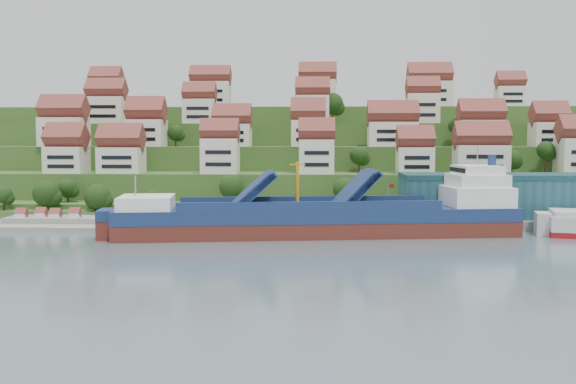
{
  "coord_description": "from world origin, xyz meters",
  "views": [
    {
      "loc": [
        2.18,
        -133.64,
        20.36
      ],
      "look_at": [
        -4.69,
        14.0,
        8.0
      ],
      "focal_mm": 40.0,
      "sensor_mm": 36.0,
      "label": 1
    }
  ],
  "objects": [
    {
      "name": "pebble_beach",
      "position": [
        -58.0,
        12.0,
        0.5
      ],
      "size": [
        45.0,
        20.0,
        1.0
      ],
      "primitive_type": "cube",
      "color": "gray",
      "rests_on": "ground"
    },
    {
      "name": "cargo_ship",
      "position": [
        4.52,
        0.14,
        3.49
      ],
      "size": [
        84.41,
        24.09,
        18.57
      ],
      "rotation": [
        0.0,
        0.0,
        0.14
      ],
      "color": "#5B231B",
      "rests_on": "ground"
    },
    {
      "name": "warehouse",
      "position": [
        52.0,
        17.0,
        7.2
      ],
      "size": [
        60.0,
        15.0,
        10.0
      ],
      "primitive_type": "cube",
      "color": "#214E5B",
      "rests_on": "quay"
    },
    {
      "name": "quay",
      "position": [
        20.0,
        15.0,
        1.1
      ],
      "size": [
        180.0,
        14.0,
        2.2
      ],
      "primitive_type": "cube",
      "color": "gray",
      "rests_on": "ground"
    },
    {
      "name": "ground",
      "position": [
        0.0,
        0.0,
        0.0
      ],
      "size": [
        300.0,
        300.0,
        0.0
      ],
      "primitive_type": "plane",
      "color": "slate",
      "rests_on": "ground"
    },
    {
      "name": "hillside",
      "position": [
        0.0,
        103.55,
        10.66
      ],
      "size": [
        260.0,
        128.0,
        31.0
      ],
      "color": "#2D4C1E",
      "rests_on": "ground"
    },
    {
      "name": "beach_huts",
      "position": [
        -60.0,
        10.75,
        2.1
      ],
      "size": [
        14.4,
        3.7,
        2.2
      ],
      "color": "white",
      "rests_on": "pebble_beach"
    },
    {
      "name": "flagpole",
      "position": [
        18.11,
        10.0,
        6.88
      ],
      "size": [
        1.28,
        0.16,
        8.0
      ],
      "color": "gray",
      "rests_on": "quay"
    },
    {
      "name": "hillside_village",
      "position": [
        -2.74,
        60.4,
        24.31
      ],
      "size": [
        156.9,
        62.41,
        29.28
      ],
      "color": "silver",
      "rests_on": "ground"
    },
    {
      "name": "hillside_trees",
      "position": [
        -14.23,
        39.42,
        14.67
      ],
      "size": [
        142.98,
        60.91,
        31.97
      ],
      "color": "#1F3E14",
      "rests_on": "ground"
    }
  ]
}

